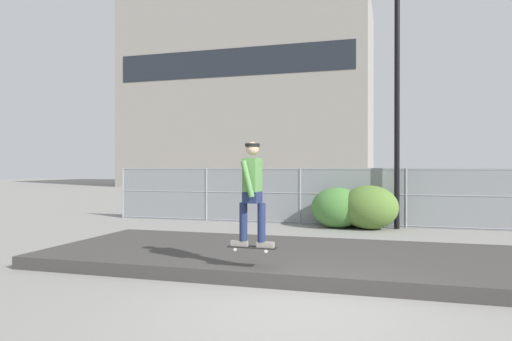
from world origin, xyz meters
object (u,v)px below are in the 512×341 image
at_px(skater, 252,188).
at_px(street_lamp, 397,77).
at_px(parked_car_near, 221,193).
at_px(skateboard, 252,247).
at_px(shrub_center, 369,207).
at_px(shrub_left, 337,208).

height_order(skater, street_lamp, street_lamp).
bearing_deg(street_lamp, parked_car_near, 158.77).
relative_size(skateboard, parked_car_near, 0.18).
height_order(street_lamp, shrub_center, street_lamp).
relative_size(parked_car_near, shrub_center, 2.61).
height_order(street_lamp, parked_car_near, street_lamp).
relative_size(skater, shrub_left, 1.05).
height_order(skateboard, shrub_center, shrub_center).
xyz_separation_m(skater, street_lamp, (2.35, 7.52, 3.09)).
xyz_separation_m(street_lamp, parked_car_near, (-6.66, 2.59, -3.80)).
bearing_deg(parked_car_near, skateboard, -66.88).
xyz_separation_m(skater, parked_car_near, (-4.32, 10.11, -0.70)).
relative_size(parked_car_near, shrub_left, 2.78).
distance_m(street_lamp, shrub_center, 4.06).
bearing_deg(street_lamp, shrub_left, -170.08).
distance_m(skater, street_lamp, 8.46).
bearing_deg(shrub_center, parked_car_near, 153.21).
bearing_deg(shrub_left, skateboard, -94.63).
height_order(skateboard, street_lamp, street_lamp).
bearing_deg(skater, skateboard, 33.69).
bearing_deg(shrub_center, skater, -102.23).
bearing_deg(skater, shrub_center, 77.77).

